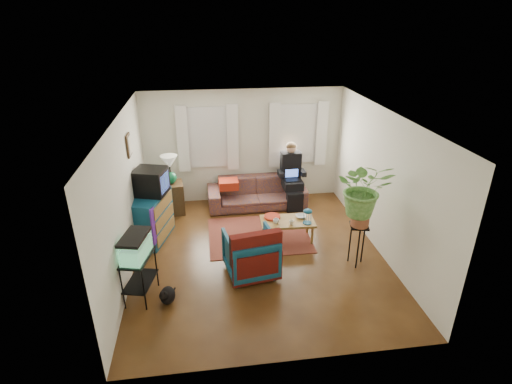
{
  "coord_description": "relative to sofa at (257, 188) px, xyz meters",
  "views": [
    {
      "loc": [
        -0.91,
        -6.19,
        4.14
      ],
      "look_at": [
        0.0,
        0.4,
        1.1
      ],
      "focal_mm": 28.0,
      "sensor_mm": 36.0,
      "label": 1
    }
  ],
  "objects": [
    {
      "name": "armchair",
      "position": [
        -0.46,
        -2.57,
        -0.02
      ],
      "size": [
        0.93,
        0.89,
        0.84
      ],
      "primitive_type": "imported",
      "rotation": [
        0.0,
        0.0,
        3.31
      ],
      "color": "#135672",
      "rests_on": "floor"
    },
    {
      "name": "bowl",
      "position": [
        0.67,
        -1.51,
        0.02
      ],
      "size": [
        0.21,
        0.21,
        0.05
      ],
      "primitive_type": "imported",
      "rotation": [
        0.0,
        0.0,
        -0.05
      ],
      "color": "white",
      "rests_on": "coffee_table"
    },
    {
      "name": "window_right",
      "position": [
        1.01,
        0.43,
        1.12
      ],
      "size": [
        1.08,
        0.04,
        1.38
      ],
      "primitive_type": "cube",
      "color": "white",
      "rests_on": "wall_back"
    },
    {
      "name": "area_rug",
      "position": [
        -0.15,
        -1.35,
        -0.43
      ],
      "size": [
        2.01,
        1.61,
        0.01
      ],
      "primitive_type": "cube",
      "rotation": [
        0.0,
        0.0,
        -0.01
      ],
      "color": "brown",
      "rests_on": "floor"
    },
    {
      "name": "snack_tray",
      "position": [
        0.1,
        -1.43,
        0.01
      ],
      "size": [
        0.33,
        0.33,
        0.04
      ],
      "primitive_type": "cylinder",
      "rotation": [
        0.0,
        0.0,
        -0.05
      ],
      "color": "#B21414",
      "rests_on": "coffee_table"
    },
    {
      "name": "cup_b",
      "position": [
        0.42,
        -1.76,
        0.04
      ],
      "size": [
        0.1,
        0.1,
        0.09
      ],
      "primitive_type": "imported",
      "rotation": [
        0.0,
        0.0,
        -0.05
      ],
      "color": "beige",
      "rests_on": "coffee_table"
    },
    {
      "name": "floor",
      "position": [
        -0.24,
        -2.05,
        -0.43
      ],
      "size": [
        4.5,
        5.0,
        0.01
      ],
      "primitive_type": "cube",
      "color": "#4F2B14",
      "rests_on": "ground"
    },
    {
      "name": "side_table",
      "position": [
        -1.89,
        -0.09,
        -0.08
      ],
      "size": [
        0.54,
        0.54,
        0.7
      ],
      "primitive_type": "cube",
      "rotation": [
        0.0,
        0.0,
        0.12
      ],
      "color": "#3F2E17",
      "rests_on": "floor"
    },
    {
      "name": "table_lamp",
      "position": [
        -1.89,
        -0.09,
        0.57
      ],
      "size": [
        0.4,
        0.4,
        0.64
      ],
      "primitive_type": null,
      "rotation": [
        0.0,
        0.0,
        0.12
      ],
      "color": "white",
      "rests_on": "side_table"
    },
    {
      "name": "wall_left",
      "position": [
        -2.49,
        -2.05,
        0.87
      ],
      "size": [
        0.01,
        5.0,
        2.6
      ],
      "primitive_type": "cube",
      "color": "silver",
      "rests_on": "floor"
    },
    {
      "name": "wall_front",
      "position": [
        -0.24,
        -4.55,
        0.87
      ],
      "size": [
        4.5,
        0.01,
        2.6
      ],
      "primitive_type": "cube",
      "color": "silver",
      "rests_on": "floor"
    },
    {
      "name": "wall_right",
      "position": [
        2.01,
        -2.05,
        0.87
      ],
      "size": [
        0.01,
        5.0,
        2.6
      ],
      "primitive_type": "cube",
      "color": "silver",
      "rests_on": "floor"
    },
    {
      "name": "ceiling",
      "position": [
        -0.24,
        -2.05,
        2.17
      ],
      "size": [
        4.5,
        5.0,
        0.01
      ],
      "primitive_type": "cube",
      "color": "white",
      "rests_on": "wall_back"
    },
    {
      "name": "coffee_table",
      "position": [
        0.38,
        -1.59,
        -0.22
      ],
      "size": [
        1.06,
        0.61,
        0.43
      ],
      "primitive_type": "cube",
      "rotation": [
        0.0,
        0.0,
        -0.05
      ],
      "color": "brown",
      "rests_on": "floor"
    },
    {
      "name": "dresser",
      "position": [
        -2.23,
        -1.18,
        0.03
      ],
      "size": [
        0.79,
        1.14,
        0.94
      ],
      "primitive_type": "cube",
      "rotation": [
        0.0,
        0.0,
        -0.29
      ],
      "color": "#125E71",
      "rests_on": "floor"
    },
    {
      "name": "birdcage",
      "position": [
        0.73,
        -1.75,
        0.14
      ],
      "size": [
        0.18,
        0.18,
        0.3
      ],
      "primitive_type": null,
      "rotation": [
        0.0,
        0.0,
        -0.05
      ],
      "color": "#115B6B",
      "rests_on": "coffee_table"
    },
    {
      "name": "seated_person",
      "position": [
        0.8,
        0.01,
        0.23
      ],
      "size": [
        0.56,
        0.69,
        1.32
      ],
      "primitive_type": null,
      "rotation": [
        0.0,
        0.0,
        0.01
      ],
      "color": "black",
      "rests_on": "sofa"
    },
    {
      "name": "aquarium",
      "position": [
        -2.24,
        -2.97,
        0.5
      ],
      "size": [
        0.46,
        0.66,
        0.39
      ],
      "primitive_type": "cube",
      "rotation": [
        0.0,
        0.0,
        -0.23
      ],
      "color": "#7FD899",
      "rests_on": "aquarium_stand"
    },
    {
      "name": "window_left",
      "position": [
        -1.04,
        0.43,
        1.12
      ],
      "size": [
        1.08,
        0.04,
        1.38
      ],
      "primitive_type": "cube",
      "color": "white",
      "rests_on": "wall_back"
    },
    {
      "name": "curtains_right",
      "position": [
        1.01,
        0.35,
        1.12
      ],
      "size": [
        1.36,
        0.06,
        1.5
      ],
      "primitive_type": "cube",
      "color": "white",
      "rests_on": "wall_back"
    },
    {
      "name": "cup_a",
      "position": [
        0.14,
        -1.67,
        0.04
      ],
      "size": [
        0.12,
        0.12,
        0.09
      ],
      "primitive_type": "imported",
      "rotation": [
        0.0,
        0.0,
        -0.05
      ],
      "color": "white",
      "rests_on": "coffee_table"
    },
    {
      "name": "potted_plant",
      "position": [
        1.42,
        -2.57,
        0.89
      ],
      "size": [
        1.05,
        0.96,
        0.99
      ],
      "primitive_type": "imported",
      "rotation": [
        0.0,
        0.0,
        -0.24
      ],
      "color": "#599947",
      "rests_on": "plant_stand"
    },
    {
      "name": "curtains_left",
      "position": [
        -1.04,
        0.35,
        1.12
      ],
      "size": [
        1.36,
        0.06,
        1.5
      ],
      "primitive_type": "cube",
      "color": "white",
      "rests_on": "wall_back"
    },
    {
      "name": "picture_frame",
      "position": [
        -2.46,
        -1.2,
        1.52
      ],
      "size": [
        0.04,
        0.32,
        0.4
      ],
      "primitive_type": "cube",
      "color": "#3D2616",
      "rests_on": "wall_left"
    },
    {
      "name": "wall_back",
      "position": [
        -0.24,
        0.45,
        0.87
      ],
      "size": [
        4.5,
        0.01,
        2.6
      ],
      "primitive_type": "cube",
      "color": "silver",
      "rests_on": "floor"
    },
    {
      "name": "aquarium_stand",
      "position": [
        -2.24,
        -2.97,
        -0.06
      ],
      "size": [
        0.51,
        0.73,
        0.74
      ],
      "primitive_type": "cube",
      "rotation": [
        0.0,
        0.0,
        -0.23
      ],
      "color": "black",
      "rests_on": "floor"
    },
    {
      "name": "serape_throw",
      "position": [
        -0.41,
        -2.89,
        0.16
      ],
      "size": [
        0.86,
        0.33,
        0.69
      ],
      "primitive_type": "cube",
      "rotation": [
        0.0,
        0.0,
        0.17
      ],
      "color": "#9E0A0A",
      "rests_on": "armchair"
    },
    {
      "name": "black_cat",
      "position": [
        -1.83,
        -3.16,
        -0.28
      ],
      "size": [
        0.33,
        0.41,
        0.3
      ],
      "primitive_type": "ellipsoid",
      "rotation": [
        0.0,
        0.0,
        -0.3
      ],
      "color": "black",
      "rests_on": "floor"
    },
    {
      "name": "crt_tv",
      "position": [
        -2.19,
        -1.09,
        0.75
      ],
      "size": [
        0.7,
        0.66,
        0.5
      ],
      "primitive_type": "cube",
      "rotation": [
        0.0,
        0.0,
        -0.29
      ],
      "color": "black",
      "rests_on": "dresser"
    },
    {
      "name": "plant_stand",
      "position": [
        1.42,
        -2.57,
        -0.04
      ],
      "size": [
        0.4,
        0.4,
        0.78
      ],
      "primitive_type": "cube",
      "rotation": [
        0.0,
        0.0,
        -0.24
      ],
      "color": "black",
      "rests_on": "floor"
    },
    {
      "name": "sofa",
      "position": [
        0.0,
        0.0,
        0.0
      ],
      "size": [
        2.23,
        0.9,
        0.87
      ],
      "primitive_type": "imported",
      "rotation": [
        0.0,
        0.0,
        0.01
      ],
      "color": "brown",
      "rests_on": "floor"
    }
  ]
}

